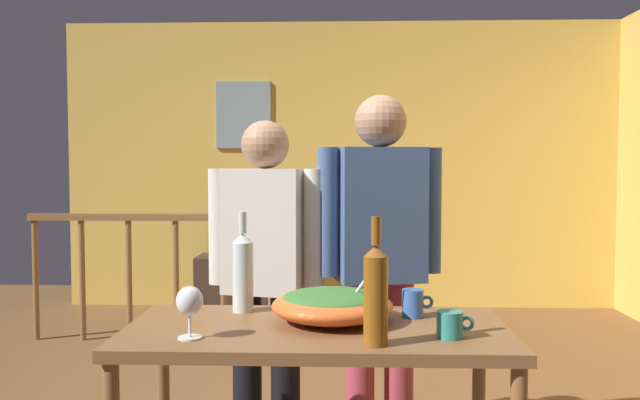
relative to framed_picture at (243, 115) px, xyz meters
name	(u,v)px	position (x,y,z in m)	size (l,w,h in m)	color
back_wall	(342,166)	(0.91, 0.06, -0.47)	(5.14, 0.10, 2.64)	gold
framed_picture	(243,115)	(0.00, 0.00, 0.00)	(0.51, 0.03, 0.62)	gray
stair_railing	(250,262)	(0.23, -1.24, -1.19)	(2.60, 0.10, 1.01)	brown
tv_console	(248,284)	(0.08, -0.29, -1.53)	(0.90, 0.40, 0.52)	#38281E
flat_screen_tv	(247,230)	(0.08, -0.32, -1.04)	(0.53, 0.12, 0.40)	black
serving_table	(317,352)	(0.84, -3.91, -1.10)	(1.31, 0.66, 0.78)	brown
salad_bowl	(332,304)	(0.89, -3.84, -0.95)	(0.43, 0.43, 0.22)	#DB5B23
wine_glass	(190,303)	(0.44, -4.09, -0.89)	(0.09, 0.09, 0.17)	silver
wine_bottle_clear	(243,271)	(0.55, -3.69, -0.85)	(0.08, 0.08, 0.38)	silver
wine_bottle_amber	(376,293)	(1.03, -4.14, -0.85)	(0.08, 0.08, 0.40)	brown
mug_blue	(413,303)	(1.18, -3.77, -0.96)	(0.11, 0.08, 0.10)	#3866B2
mug_teal	(450,325)	(1.27, -4.05, -0.96)	(0.12, 0.08, 0.09)	teal
person_standing_left	(266,266)	(0.58, -3.26, -0.90)	(0.52, 0.29, 1.53)	black
person_standing_right	(380,249)	(1.09, -3.26, -0.83)	(0.55, 0.30, 1.64)	#9E3842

